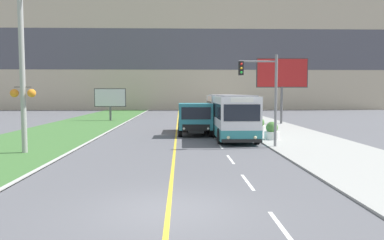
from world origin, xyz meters
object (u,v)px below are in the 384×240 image
billboard_large (282,75)px  planter_round_second (259,126)px  city_bus (228,115)px  dump_truck (195,119)px  utility_pole_near (22,66)px  traffic_light_mast (264,88)px  car_distant (211,115)px  planter_round_near (272,132)px  billboard_small (110,98)px

billboard_large → planter_round_second: (-4.00, -8.28, -4.44)m
city_bus → dump_truck: 2.56m
utility_pole_near → traffic_light_mast: size_ratio=1.80×
dump_truck → utility_pole_near: utility_pole_near is taller
dump_truck → planter_round_second: bearing=13.3°
city_bus → billboard_large: billboard_large is taller
dump_truck → car_distant: dump_truck is taller
billboard_large → planter_round_second: 10.21m
dump_truck → billboard_large: 13.78m
city_bus → planter_round_near: city_bus is taller
utility_pole_near → planter_round_near: (14.47, 4.80, -4.02)m
car_distant → planter_round_near: size_ratio=3.58×
dump_truck → billboard_large: size_ratio=0.98×
utility_pole_near → city_bus: bearing=34.2°
city_bus → billboard_small: 19.27m
billboard_small → planter_round_second: (14.42, -13.83, -1.97)m
billboard_large → car_distant: bearing=149.5°
dump_truck → utility_pole_near: 13.00m
billboard_large → traffic_light_mast: bearing=-108.5°
city_bus → billboard_small: bearing=127.6°
city_bus → traffic_light_mast: 6.89m
traffic_light_mast → planter_round_near: bearing=68.4°
traffic_light_mast → planter_round_near: (1.27, 3.20, -2.87)m
traffic_light_mast → billboard_small: 25.35m
dump_truck → billboard_large: bearing=45.9°
utility_pole_near → planter_round_second: size_ratio=8.48×
car_distant → planter_round_second: (2.92, -12.36, -0.10)m
dump_truck → utility_pole_near: (-9.42, -8.30, 3.39)m
billboard_large → billboard_small: billboard_large is taller
planter_round_near → utility_pole_near: bearing=-161.6°
car_distant → utility_pole_near: (-11.71, -21.88, 3.94)m
utility_pole_near → billboard_small: 23.45m
city_bus → traffic_light_mast: size_ratio=2.33×
traffic_light_mast → billboard_large: size_ratio=0.81×
billboard_small → planter_round_near: billboard_small is taller
traffic_light_mast → billboard_small: traffic_light_mast is taller
traffic_light_mast → billboard_large: 17.16m
dump_truck → traffic_light_mast: traffic_light_mast is taller
car_distant → billboard_small: (-11.50, 1.47, 1.87)m
traffic_light_mast → planter_round_near: 4.48m
car_distant → billboard_large: 9.13m
city_bus → car_distant: 13.81m
utility_pole_near → planter_round_second: 17.92m
billboard_large → planter_round_near: bearing=-107.8°
city_bus → dump_truck: bearing=175.7°
dump_truck → traffic_light_mast: 8.01m
utility_pole_near → traffic_light_mast: utility_pole_near is taller
city_bus → car_distant: (-0.24, 13.78, -0.87)m
billboard_small → planter_round_near: (14.26, -18.55, -1.95)m
billboard_large → planter_round_second: bearing=-115.8°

